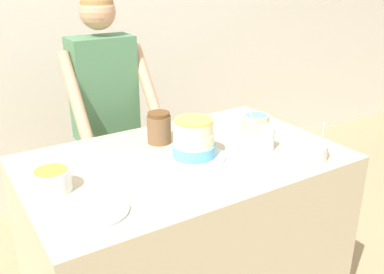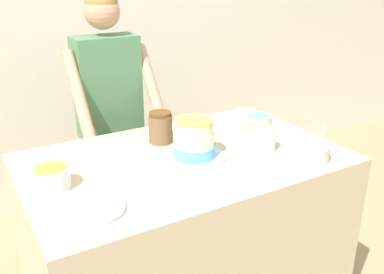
{
  "view_description": "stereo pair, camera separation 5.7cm",
  "coord_description": "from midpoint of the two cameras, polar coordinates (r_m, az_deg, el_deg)",
  "views": [
    {
      "loc": [
        -0.9,
        -1.05,
        1.69
      ],
      "look_at": [
        0.01,
        0.4,
        1.0
      ],
      "focal_mm": 40.0,
      "sensor_mm": 36.0,
      "label": 1
    },
    {
      "loc": [
        -0.85,
        -1.08,
        1.69
      ],
      "look_at": [
        0.01,
        0.4,
        1.0
      ],
      "focal_mm": 40.0,
      "sensor_mm": 36.0,
      "label": 2
    }
  ],
  "objects": [
    {
      "name": "frosting_bowl_blue",
      "position": [
        2.22,
        7.78,
        1.96
      ],
      "size": [
        0.14,
        0.14,
        0.14
      ],
      "color": "beige",
      "rests_on": "counter"
    },
    {
      "name": "counter",
      "position": [
        2.14,
        -1.74,
        -13.66
      ],
      "size": [
        1.41,
        0.88,
        0.9
      ],
      "color": "#C6B793",
      "rests_on": "ground_plane"
    },
    {
      "name": "frosting_bowl_white",
      "position": [
        1.95,
        13.87,
        -1.56
      ],
      "size": [
        0.21,
        0.21,
        0.18
      ],
      "color": "white",
      "rests_on": "counter"
    },
    {
      "name": "person_baker",
      "position": [
        2.47,
        -12.15,
        4.5
      ],
      "size": [
        0.47,
        0.43,
        1.59
      ],
      "color": "#2D2D38",
      "rests_on": "ground_plane"
    },
    {
      "name": "cake",
      "position": [
        1.88,
        -0.63,
        -0.55
      ],
      "size": [
        0.28,
        0.28,
        0.18
      ],
      "color": "silver",
      "rests_on": "counter"
    },
    {
      "name": "frosting_bowl_orange",
      "position": [
        1.71,
        -19.09,
        -5.38
      ],
      "size": [
        0.14,
        0.14,
        0.09
      ],
      "color": "white",
      "rests_on": "counter"
    },
    {
      "name": "wall_back",
      "position": [
        3.19,
        -16.53,
        13.95
      ],
      "size": [
        10.0,
        0.05,
        2.6
      ],
      "color": "silver",
      "rests_on": "ground_plane"
    },
    {
      "name": "stoneware_jar",
      "position": [
        2.05,
        -5.21,
        1.22
      ],
      "size": [
        0.11,
        0.11,
        0.15
      ],
      "color": "brown",
      "rests_on": "counter"
    },
    {
      "name": "ceramic_plate",
      "position": [
        1.54,
        -13.83,
        -9.51
      ],
      "size": [
        0.24,
        0.24,
        0.01
      ],
      "color": "silver",
      "rests_on": "counter"
    },
    {
      "name": "drinking_glass",
      "position": [
        1.99,
        9.09,
        -0.11
      ],
      "size": [
        0.07,
        0.07,
        0.12
      ],
      "color": "silver",
      "rests_on": "counter"
    }
  ]
}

